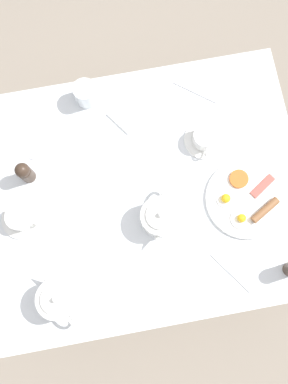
# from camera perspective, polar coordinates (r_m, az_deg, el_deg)

# --- Properties ---
(ground_plane) EXTENTS (8.00, 8.00, 0.00)m
(ground_plane) POSITION_cam_1_polar(r_m,az_deg,el_deg) (2.23, 0.00, -3.51)
(ground_plane) COLOR gray
(table) EXTENTS (0.88, 1.09, 0.72)m
(table) POSITION_cam_1_polar(r_m,az_deg,el_deg) (1.59, 0.00, -0.61)
(table) COLOR silver
(table) RESTS_ON ground_plane
(breakfast_plate) EXTENTS (0.27, 0.27, 0.04)m
(breakfast_plate) POSITION_cam_1_polar(r_m,az_deg,el_deg) (1.54, 12.82, -0.94)
(breakfast_plate) COLOR white
(breakfast_plate) RESTS_ON table
(teapot_near) EXTENTS (0.20, 0.13, 0.11)m
(teapot_near) POSITION_cam_1_polar(r_m,az_deg,el_deg) (1.46, 2.02, -3.15)
(teapot_near) COLOR white
(teapot_near) RESTS_ON table
(teapot_far) EXTENTS (0.20, 0.13, 0.11)m
(teapot_far) POSITION_cam_1_polar(r_m,az_deg,el_deg) (1.47, -10.84, -13.22)
(teapot_far) COLOR white
(teapot_far) RESTS_ON table
(teacup_with_saucer_left) EXTENTS (0.14, 0.14, 0.06)m
(teacup_with_saucer_left) POSITION_cam_1_polar(r_m,az_deg,el_deg) (1.55, 7.74, 6.79)
(teacup_with_saucer_left) COLOR white
(teacup_with_saucer_left) RESTS_ON table
(teacup_with_saucer_right) EXTENTS (0.14, 0.14, 0.06)m
(teacup_with_saucer_right) POSITION_cam_1_polar(r_m,az_deg,el_deg) (1.53, -15.39, -3.22)
(teacup_with_saucer_right) COLOR white
(teacup_with_saucer_right) RESTS_ON table
(water_glass_tall) EXTENTS (0.08, 0.08, 0.09)m
(water_glass_tall) POSITION_cam_1_polar(r_m,az_deg,el_deg) (1.59, -7.43, 12.28)
(water_glass_tall) COLOR white
(water_glass_tall) RESTS_ON table
(salt_grinder) EXTENTS (0.05, 0.05, 0.12)m
(salt_grinder) POSITION_cam_1_polar(r_m,az_deg,el_deg) (1.52, -14.90, 2.41)
(salt_grinder) COLOR #38281E
(salt_grinder) RESTS_ON table
(napkin_folded) EXTENTS (0.17, 0.18, 0.01)m
(napkin_folded) POSITION_cam_1_polar(r_m,az_deg,el_deg) (1.59, -1.61, 10.32)
(napkin_folded) COLOR white
(napkin_folded) RESTS_ON table
(fork_by_plate) EXTENTS (0.15, 0.11, 0.00)m
(fork_by_plate) POSITION_cam_1_polar(r_m,az_deg,el_deg) (1.52, 11.05, -10.00)
(fork_by_plate) COLOR silver
(fork_by_plate) RESTS_ON table
(knife_by_plate) EXTENTS (0.12, 0.19, 0.00)m
(knife_by_plate) POSITION_cam_1_polar(r_m,az_deg,el_deg) (1.54, -8.85, 0.93)
(knife_by_plate) COLOR silver
(knife_by_plate) RESTS_ON table
(spoon_for_tea) EXTENTS (0.11, 0.14, 0.00)m
(spoon_for_tea) POSITION_cam_1_polar(r_m,az_deg,el_deg) (1.63, 6.54, 12.58)
(spoon_for_tea) COLOR silver
(spoon_for_tea) RESTS_ON table
(fork_spare) EXTENTS (0.18, 0.07, 0.00)m
(fork_spare) POSITION_cam_1_polar(r_m,az_deg,el_deg) (1.61, -13.52, 7.23)
(fork_spare) COLOR silver
(fork_spare) RESTS_ON table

